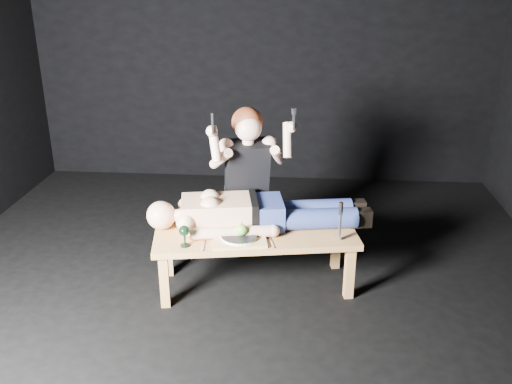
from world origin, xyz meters
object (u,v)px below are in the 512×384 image
(lying_man, at_px, (260,209))
(carving_knife, at_px, (340,221))
(table, at_px, (255,259))
(serving_tray, at_px, (239,239))
(goblet, at_px, (184,236))
(kneeling_woman, at_px, (245,182))

(lying_man, distance_m, carving_knife, 0.61)
(table, relative_size, serving_tray, 3.91)
(lying_man, relative_size, goblet, 9.81)
(kneeling_woman, bearing_deg, goblet, -132.26)
(serving_tray, bearing_deg, kneeling_woman, 91.30)
(goblet, bearing_deg, lying_man, 37.24)
(table, distance_m, goblet, 0.62)
(lying_man, distance_m, kneeling_woman, 0.37)
(table, relative_size, kneeling_woman, 1.10)
(kneeling_woman, relative_size, serving_tray, 3.54)
(table, height_order, goblet, goblet)
(serving_tray, xyz_separation_m, carving_knife, (0.71, 0.07, 0.13))
(kneeling_woman, distance_m, carving_knife, 0.90)
(kneeling_woman, relative_size, goblet, 8.53)
(goblet, bearing_deg, kneeling_woman, 63.48)
(lying_man, relative_size, carving_knife, 5.27)
(kneeling_woman, height_order, goblet, kneeling_woman)
(lying_man, bearing_deg, serving_tray, -125.47)
(table, relative_size, goblet, 9.42)
(table, bearing_deg, kneeling_woman, 94.87)
(kneeling_woman, bearing_deg, carving_knife, -52.02)
(table, xyz_separation_m, carving_knife, (0.61, -0.08, 0.37))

